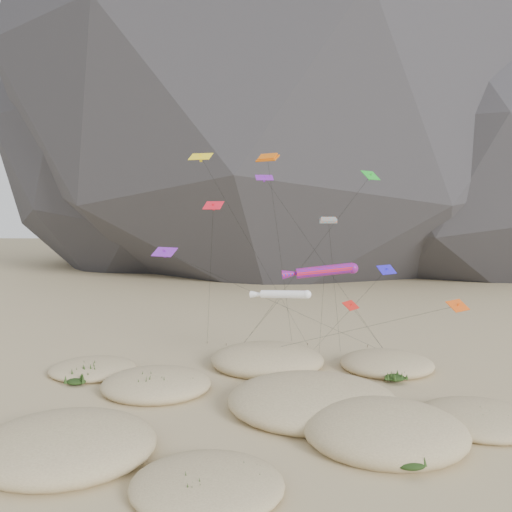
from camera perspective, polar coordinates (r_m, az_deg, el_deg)
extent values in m
plane|color=#CCB789|center=(45.38, 2.42, -18.82)|extent=(500.00, 500.00, 0.00)
ellipsoid|color=black|center=(161.85, 5.52, 20.38)|extent=(191.54, 147.29, 156.00)
ellipsoid|color=#2B2B30|center=(170.28, -10.48, 14.08)|extent=(136.20, 127.83, 116.00)
ellipsoid|color=black|center=(162.51, 23.09, 12.00)|extent=(130.55, 126.41, 100.00)
ellipsoid|color=#CCB789|center=(42.92, -20.94, -19.53)|extent=(13.83, 11.75, 3.53)
ellipsoid|color=#CCB789|center=(36.40, -5.62, -24.59)|extent=(10.39, 8.83, 2.13)
ellipsoid|color=#CCB789|center=(43.73, 14.50, -18.74)|extent=(13.24, 11.26, 3.85)
ellipsoid|color=#CCB789|center=(53.86, -11.33, -14.19)|extent=(11.32, 9.62, 2.73)
ellipsoid|color=#CCB789|center=(48.60, 6.48, -16.09)|extent=(15.95, 13.55, 3.66)
ellipsoid|color=#CCB789|center=(49.45, 24.20, -16.60)|extent=(10.57, 8.99, 2.13)
ellipsoid|color=#CCB789|center=(60.19, 1.31, -11.77)|extent=(13.37, 11.36, 3.45)
ellipsoid|color=#CCB789|center=(61.30, 14.72, -11.82)|extent=(10.83, 9.20, 2.59)
ellipsoid|color=#CCB789|center=(61.07, -18.12, -12.15)|extent=(9.89, 8.40, 1.86)
ellipsoid|color=black|center=(42.50, -24.03, -19.76)|extent=(2.41, 2.07, 0.72)
ellipsoid|color=black|center=(43.61, -18.89, -19.04)|extent=(2.19, 1.87, 0.66)
ellipsoid|color=black|center=(35.66, -7.11, -25.08)|extent=(2.23, 1.91, 0.67)
ellipsoid|color=black|center=(36.83, -0.93, -24.14)|extent=(2.07, 1.77, 0.62)
ellipsoid|color=black|center=(43.35, 16.69, -18.83)|extent=(2.77, 2.37, 0.83)
ellipsoid|color=black|center=(39.68, 17.08, -21.58)|extent=(2.43, 2.08, 0.73)
ellipsoid|color=black|center=(52.72, -11.92, -14.43)|extent=(2.87, 2.45, 0.86)
ellipsoid|color=black|center=(52.77, -8.45, -14.46)|extent=(2.44, 2.09, 0.73)
ellipsoid|color=black|center=(49.21, 4.39, -15.44)|extent=(2.99, 2.56, 0.90)
ellipsoid|color=black|center=(51.02, 7.69, -14.81)|extent=(2.41, 2.06, 0.72)
ellipsoid|color=black|center=(45.63, 4.26, -17.45)|extent=(2.35, 2.01, 0.70)
ellipsoid|color=black|center=(49.07, 24.98, -16.66)|extent=(2.35, 2.01, 0.70)
ellipsoid|color=black|center=(59.09, 0.12, -11.87)|extent=(3.24, 2.77, 0.97)
ellipsoid|color=black|center=(57.54, 2.72, -12.47)|extent=(2.53, 2.17, 0.76)
ellipsoid|color=black|center=(60.33, 15.47, -12.01)|extent=(2.29, 1.96, 0.69)
ellipsoid|color=black|center=(56.80, 15.57, -13.24)|extent=(2.19, 1.88, 0.66)
ellipsoid|color=black|center=(59.85, -18.76, -12.45)|extent=(2.53, 2.16, 0.76)
ellipsoid|color=black|center=(57.62, -19.81, -13.31)|extent=(2.11, 1.81, 0.63)
cylinder|color=#3F2D1E|center=(63.42, -2.65, -11.45)|extent=(0.08, 0.08, 0.30)
cylinder|color=#3F2D1E|center=(67.76, 3.64, -10.33)|extent=(0.08, 0.08, 0.30)
cylinder|color=#3F2D1E|center=(64.82, 6.06, -11.10)|extent=(0.08, 0.08, 0.30)
cylinder|color=#3F2D1E|center=(69.36, 5.91, -9.97)|extent=(0.08, 0.08, 0.30)
cylinder|color=#3F2D1E|center=(69.59, 12.62, -10.02)|extent=(0.08, 0.08, 0.30)
cylinder|color=#3F2D1E|center=(69.01, -3.42, -10.03)|extent=(0.08, 0.08, 0.30)
cylinder|color=#3F2D1E|center=(67.56, 14.61, -10.55)|extent=(0.08, 0.08, 0.30)
cylinder|color=#3F2D1E|center=(70.14, -5.60, -9.79)|extent=(0.08, 0.08, 0.30)
cylinder|color=red|center=(55.10, 7.84, -1.67)|extent=(6.38, 1.61, 1.79)
sphere|color=red|center=(55.68, 11.00, -1.39)|extent=(1.20, 1.20, 1.20)
cone|color=red|center=(54.67, 4.29, -2.02)|extent=(2.65, 1.22, 1.28)
cylinder|color=black|center=(60.19, 7.50, -6.76)|extent=(0.27, 8.30, 11.83)
cylinder|color=white|center=(53.42, 3.21, -4.39)|extent=(5.21, 3.10, 1.22)
sphere|color=white|center=(52.33, 5.86, -4.38)|extent=(0.90, 0.90, 0.90)
cone|color=white|center=(54.74, 0.42, -4.42)|extent=(2.30, 1.64, 0.91)
cylinder|color=black|center=(60.73, 0.43, -7.72)|extent=(5.62, 12.93, 9.51)
cube|color=#E05E0B|center=(55.03, 1.32, 11.10)|extent=(2.68, 2.21, 0.75)
cube|color=#E05E0B|center=(55.05, 1.32, 11.30)|extent=(2.24, 1.82, 0.73)
cylinder|color=black|center=(62.06, 2.91, -0.63)|extent=(3.26, 13.85, 24.03)
cube|color=#FF571A|center=(55.67, 8.27, 3.99)|extent=(1.98, 0.95, 0.56)
cube|color=#FF571A|center=(55.67, 8.28, 4.17)|extent=(1.68, 0.76, 0.55)
cylinder|color=black|center=(60.87, 9.01, -4.04)|extent=(2.71, 8.51, 17.25)
cube|color=yellow|center=(54.92, -6.35, 11.23)|extent=(2.69, 1.89, 0.83)
cube|color=yellow|center=(54.91, -6.35, 11.08)|extent=(0.33, 0.27, 0.84)
cylinder|color=black|center=(60.75, 0.51, -0.66)|extent=(12.50, 12.66, 24.13)
cube|color=red|center=(51.30, 10.78, -5.56)|extent=(1.95, 2.13, 0.75)
cube|color=red|center=(51.33, 10.78, -5.73)|extent=(0.32, 0.32, 0.66)
cylinder|color=black|center=(59.35, 12.95, -8.45)|extent=(6.66, 13.62, 8.87)
cube|color=#DF4A0B|center=(51.73, 22.06, -5.28)|extent=(2.60, 2.42, 0.89)
cube|color=#DF4A0B|center=(51.75, 22.06, -5.44)|extent=(0.38, 0.38, 0.80)
cylinder|color=black|center=(56.21, 8.53, -8.93)|extent=(22.78, 12.60, 9.33)
cube|color=red|center=(50.49, -4.90, 5.78)|extent=(2.22, 1.65, 0.83)
cube|color=red|center=(50.49, -4.90, 5.61)|extent=(0.32, 0.34, 0.67)
cylinder|color=black|center=(59.78, -5.31, -3.33)|extent=(3.18, 16.88, 18.89)
cube|color=purple|center=(51.25, -10.42, 0.46)|extent=(2.75, 2.16, 0.85)
cube|color=purple|center=(51.26, -10.42, 0.29)|extent=(0.36, 0.32, 0.84)
cylinder|color=black|center=(57.78, 3.73, -5.99)|extent=(25.50, 13.64, 14.21)
cube|color=green|center=(57.56, 12.97, 8.97)|extent=(2.45, 2.50, 1.04)
cube|color=green|center=(57.55, 12.96, 8.82)|extent=(0.46, 0.46, 0.78)
cylinder|color=black|center=(58.99, 4.81, -1.80)|extent=(15.83, 3.90, 22.23)
cube|color=purple|center=(55.47, 0.96, 8.95)|extent=(2.09, 1.39, 0.66)
cube|color=purple|center=(55.46, 0.96, 8.80)|extent=(0.26, 0.21, 0.67)
cylinder|color=black|center=(60.21, 8.44, -1.83)|extent=(15.54, 8.05, 21.95)
cube|color=#2318D2|center=(50.45, 14.69, -1.53)|extent=(2.12, 1.86, 0.81)
cube|color=#2318D2|center=(50.47, 14.69, -1.70)|extent=(0.35, 0.36, 0.65)
cylinder|color=black|center=(57.29, 9.87, -6.98)|extent=(6.66, 13.06, 12.62)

